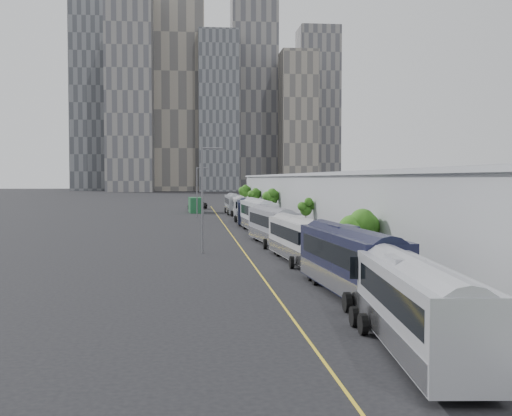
{
  "coord_description": "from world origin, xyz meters",
  "views": [
    {
      "loc": [
        -6.25,
        -15.52,
        6.6
      ],
      "look_at": [
        1.61,
        61.1,
        3.0
      ],
      "focal_mm": 45.0,
      "sensor_mm": 36.0,
      "label": 1
    }
  ],
  "objects": [
    {
      "name": "tree_4",
      "position": [
        5.75,
        104.7,
        3.42
      ],
      "size": [
        2.09,
        2.09,
        4.49
      ],
      "color": "black",
      "rests_on": "ground"
    },
    {
      "name": "street_lamp_far",
      "position": [
        -4.96,
        91.16,
        4.89
      ],
      "size": [
        2.04,
        0.22,
        8.41
      ],
      "color": "#59595E",
      "rests_on": "ground"
    },
    {
      "name": "bus_1",
      "position": [
        2.71,
        19.81,
        1.61
      ],
      "size": [
        3.41,
        13.22,
        3.83
      ],
      "rotation": [
        0.0,
        0.0,
        0.06
      ],
      "color": "black",
      "rests_on": "ground"
    },
    {
      "name": "bus_7",
      "position": [
        1.68,
        102.53,
        1.55
      ],
      "size": [
        2.82,
        12.6,
        3.68
      ],
      "rotation": [
        0.0,
        0.0,
        0.01
      ],
      "color": "gray",
      "rests_on": "ground"
    },
    {
      "name": "lane_line",
      "position": [
        -1.5,
        55.0,
        0.01
      ],
      "size": [
        0.12,
        160.0,
        0.02
      ],
      "primitive_type": "cube",
      "color": "gold",
      "rests_on": "ground"
    },
    {
      "name": "tree_1",
      "position": [
        5.39,
        28.18,
        3.06
      ],
      "size": [
        2.61,
        2.61,
        4.38
      ],
      "color": "black",
      "rests_on": "ground"
    },
    {
      "name": "bus_6",
      "position": [
        2.08,
        90.9,
        1.49
      ],
      "size": [
        3.1,
        12.21,
        3.54
      ],
      "rotation": [
        0.0,
        0.0,
        -0.05
      ],
      "color": "silver",
      "rests_on": "ground"
    },
    {
      "name": "bus_4",
      "position": [
        2.1,
        63.06,
        1.69
      ],
      "size": [
        3.39,
        13.78,
        4.0
      ],
      "rotation": [
        0.0,
        0.0,
        0.05
      ],
      "color": "silver",
      "rests_on": "ground"
    },
    {
      "name": "bus_5",
      "position": [
        1.72,
        76.47,
        1.5
      ],
      "size": [
        3.14,
        12.32,
        3.57
      ],
      "rotation": [
        0.0,
        0.0,
        -0.06
      ],
      "color": "black",
      "rests_on": "ground"
    },
    {
      "name": "depot",
      "position": [
        12.99,
        55.0,
        3.51
      ],
      "size": [
        12.45,
        160.4,
        7.2
      ],
      "color": "gray",
      "rests_on": "ground"
    },
    {
      "name": "bus_2",
      "position": [
        2.28,
        34.72,
        1.48
      ],
      "size": [
        3.26,
        12.13,
        3.51
      ],
      "rotation": [
        0.0,
        0.0,
        0.07
      ],
      "color": "#B8B8BA",
      "rests_on": "ground"
    },
    {
      "name": "tree_2",
      "position": [
        6.15,
        52.58,
        3.28
      ],
      "size": [
        1.3,
        1.3,
        4.01
      ],
      "color": "black",
      "rests_on": "ground"
    },
    {
      "name": "suv",
      "position": [
        -4.79,
        121.07,
        0.85
      ],
      "size": [
        4.68,
        6.67,
        1.69
      ],
      "primitive_type": "imported",
      "rotation": [
        0.0,
        0.0,
        -0.34
      ],
      "color": "black",
      "rests_on": "ground"
    },
    {
      "name": "tree_5",
      "position": [
        5.66,
        125.72,
        3.77
      ],
      "size": [
        2.27,
        2.27,
        4.92
      ],
      "color": "black",
      "rests_on": "ground"
    },
    {
      "name": "street_lamp_near",
      "position": [
        -5.03,
        40.49,
        5.34
      ],
      "size": [
        2.04,
        0.22,
        9.29
      ],
      "color": "#59595E",
      "rests_on": "ground"
    },
    {
      "name": "shipping_container",
      "position": [
        -5.26,
        107.34,
        1.45
      ],
      "size": [
        2.77,
        6.95,
        2.9
      ],
      "primitive_type": "cube",
      "rotation": [
        0.0,
        0.0,
        0.06
      ],
      "color": "#144324",
      "rests_on": "ground"
    },
    {
      "name": "sidewalk",
      "position": [
        9.0,
        55.0,
        0.06
      ],
      "size": [
        10.0,
        170.0,
        0.12
      ],
      "primitive_type": "cube",
      "color": "gray",
      "rests_on": "ground"
    },
    {
      "name": "bus_3",
      "position": [
        1.91,
        47.89,
        1.57
      ],
      "size": [
        3.69,
        12.92,
        3.73
      ],
      "rotation": [
        0.0,
        0.0,
        0.09
      ],
      "color": "gray",
      "rests_on": "ground"
    },
    {
      "name": "bus_0",
      "position": [
        2.16,
        7.49,
        1.48
      ],
      "size": [
        3.52,
        12.19,
        3.51
      ],
      "rotation": [
        0.0,
        0.0,
        -0.09
      ],
      "color": "#9B9CA4",
      "rests_on": "ground"
    },
    {
      "name": "tree_3",
      "position": [
        5.71,
        79.91,
        3.72
      ],
      "size": [
        2.17,
        2.17,
        4.83
      ],
      "color": "black",
      "rests_on": "ground"
    },
    {
      "name": "skyline",
      "position": [
        -2.9,
        324.16,
        50.85
      ],
      "size": [
        145.0,
        64.0,
        120.0
      ],
      "color": "slate",
      "rests_on": "ground"
    }
  ]
}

